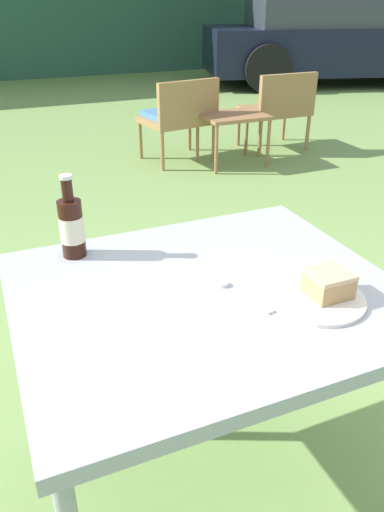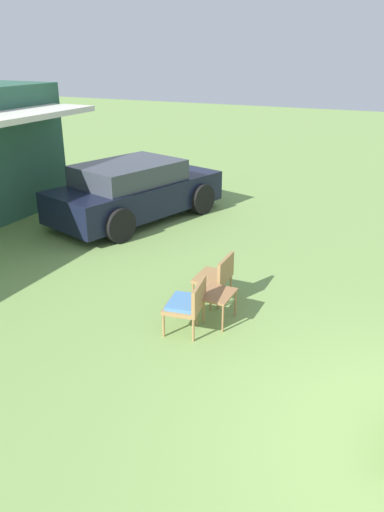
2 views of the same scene
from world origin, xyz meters
TOP-DOWN VIEW (x-y plane):
  - ground_plane at (0.00, 0.00)m, footprint 60.00×60.00m
  - parked_car at (5.20, 6.45)m, footprint 4.46×2.84m
  - wicker_chair_cushioned at (1.20, 3.22)m, footprint 0.66×0.57m
  - wicker_chair_plain at (2.23, 3.20)m, footprint 0.60×0.49m
  - garden_side_table at (1.61, 2.95)m, footprint 0.56×0.45m
  - patio_table at (0.00, 0.00)m, footprint 0.98×0.84m
  - cake_on_plate at (0.25, -0.15)m, footprint 0.24×0.24m
  - cola_bottle_near at (-0.28, 0.33)m, footprint 0.07×0.07m
  - fork at (0.17, -0.14)m, footprint 0.16×0.04m
  - loose_bottle_cap at (0.05, -0.00)m, footprint 0.03×0.03m

SIDE VIEW (x-z plane):
  - ground_plane at x=0.00m, z-range 0.00..0.00m
  - garden_side_table at x=1.61m, z-range 0.17..0.62m
  - wicker_chair_cushioned at x=1.20m, z-range 0.06..0.80m
  - wicker_chair_plain at x=2.23m, z-range 0.06..0.80m
  - patio_table at x=0.00m, z-range 0.30..1.01m
  - parked_car at x=5.20m, z-range -0.01..1.34m
  - fork at x=0.17m, z-range 0.71..0.72m
  - loose_bottle_cap at x=0.05m, z-range 0.71..0.72m
  - cake_on_plate at x=0.25m, z-range 0.70..0.78m
  - cola_bottle_near at x=-0.28m, z-range 0.68..0.93m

